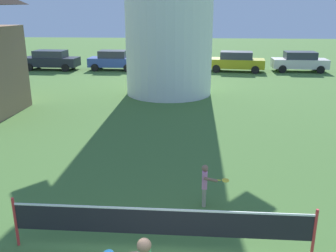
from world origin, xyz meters
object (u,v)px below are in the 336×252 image
(tennis_net, at_px, (161,222))
(parked_car_blue, at_px, (113,60))
(player_far, at_px, (206,183))
(parked_car_mustard, at_px, (236,61))
(parked_car_silver, at_px, (171,60))
(parked_car_black, at_px, (51,60))
(parked_car_cream, at_px, (300,61))

(tennis_net, xyz_separation_m, parked_car_blue, (-6.01, 23.17, 0.12))
(player_far, relative_size, parked_car_mustard, 0.24)
(parked_car_blue, xyz_separation_m, parked_car_mustard, (9.83, -0.03, 0.00))
(player_far, relative_size, parked_car_silver, 0.25)
(tennis_net, bearing_deg, parked_car_black, 115.79)
(tennis_net, relative_size, parked_car_cream, 1.43)
(parked_car_black, bearing_deg, parked_car_cream, 1.53)
(tennis_net, relative_size, player_far, 5.50)
(parked_car_blue, xyz_separation_m, parked_car_cream, (14.81, 0.28, 0.00))
(parked_car_black, relative_size, parked_car_cream, 1.05)
(parked_car_cream, bearing_deg, parked_car_black, -178.47)
(parked_car_black, bearing_deg, parked_car_blue, 2.85)
(player_far, bearing_deg, parked_car_blue, 108.12)
(player_far, distance_m, parked_car_cream, 22.91)
(tennis_net, height_order, parked_car_black, parked_car_black)
(parked_car_silver, bearing_deg, parked_car_cream, -0.11)
(parked_car_blue, bearing_deg, parked_car_mustard, -0.18)
(parked_car_blue, relative_size, parked_car_mustard, 0.85)
(player_far, distance_m, parked_car_blue, 22.34)
(tennis_net, xyz_separation_m, parked_car_mustard, (3.82, 23.14, 0.12))
(player_far, height_order, parked_car_cream, parked_car_cream)
(tennis_net, relative_size, parked_car_silver, 1.36)
(parked_car_black, distance_m, parked_car_blue, 5.07)
(tennis_net, xyz_separation_m, parked_car_silver, (-1.36, 23.47, 0.12))
(parked_car_mustard, height_order, parked_car_cream, same)
(player_far, bearing_deg, tennis_net, -115.89)
(tennis_net, height_order, player_far, tennis_net)
(parked_car_silver, bearing_deg, parked_car_blue, -176.32)
(tennis_net, relative_size, parked_car_black, 1.35)
(parked_car_blue, bearing_deg, tennis_net, -75.46)
(player_far, distance_m, parked_car_mustard, 21.40)
(parked_car_mustard, bearing_deg, tennis_net, -99.37)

